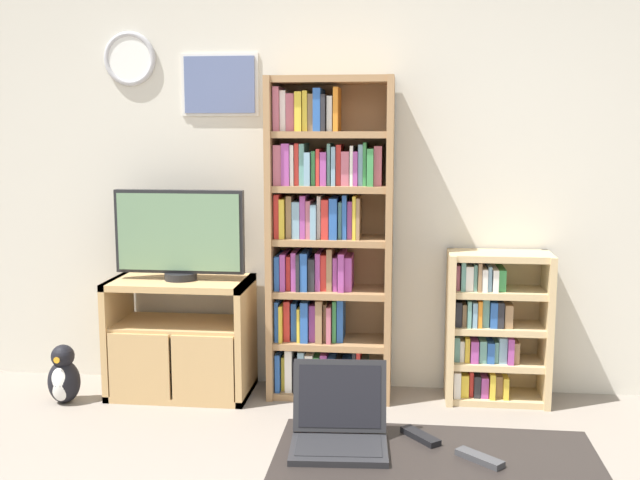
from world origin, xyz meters
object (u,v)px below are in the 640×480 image
at_px(laptop, 339,426).
at_px(penguin_figurine, 63,377).
at_px(remote_near_laptop, 420,436).
at_px(remote_far_from_laptop, 480,458).
at_px(bookshelf_short, 491,328).
at_px(bookshelf_tall, 324,243).
at_px(tv_stand, 181,337).
at_px(television, 180,235).
at_px(coffee_table, 436,471).

distance_m(laptop, penguin_figurine, 2.23).
xyz_separation_m(remote_near_laptop, remote_far_from_laptop, (0.18, -0.15, 0.00)).
bearing_deg(bookshelf_short, laptop, -111.08).
bearing_deg(bookshelf_short, bookshelf_tall, -179.35).
bearing_deg(tv_stand, remote_near_laptop, -50.63).
distance_m(bookshelf_short, penguin_figurine, 2.37).
bearing_deg(television, laptop, -58.21).
height_order(remote_near_laptop, penguin_figurine, remote_near_laptop).
bearing_deg(television, remote_far_from_laptop, -49.71).
bearing_deg(television, bookshelf_short, 3.76).
bearing_deg(remote_far_from_laptop, bookshelf_short, -145.64).
bearing_deg(coffee_table, tv_stand, 128.47).
height_order(television, bookshelf_short, television).
height_order(television, coffee_table, television).
relative_size(tv_stand, penguin_figurine, 2.39).
xyz_separation_m(tv_stand, bookshelf_tall, (0.80, 0.10, 0.54)).
height_order(tv_stand, penguin_figurine, tv_stand).
height_order(laptop, penguin_figurine, laptop).
bearing_deg(penguin_figurine, laptop, -41.43).
relative_size(television, coffee_table, 0.71).
bearing_deg(laptop, tv_stand, 118.24).
height_order(bookshelf_short, laptop, bookshelf_short).
distance_m(coffee_table, remote_far_from_laptop, 0.15).
xyz_separation_m(laptop, penguin_figurine, (-1.65, 1.45, -0.39)).
height_order(bookshelf_short, remote_far_from_laptop, bookshelf_short).
bearing_deg(remote_near_laptop, bookshelf_tall, 67.51).
relative_size(bookshelf_tall, remote_far_from_laptop, 11.94).
height_order(bookshelf_tall, penguin_figurine, bookshelf_tall).
relative_size(bookshelf_short, laptop, 2.54).
xyz_separation_m(television, bookshelf_tall, (0.79, 0.10, -0.05)).
bearing_deg(coffee_table, television, 128.26).
distance_m(bookshelf_tall, laptop, 1.82).
height_order(coffee_table, remote_far_from_laptop, remote_far_from_laptop).
relative_size(television, remote_far_from_laptop, 4.87).
distance_m(tv_stand, remote_near_laptop, 2.07).
height_order(tv_stand, coffee_table, tv_stand).
height_order(television, laptop, television).
distance_m(television, bookshelf_short, 1.80).
distance_m(remote_near_laptop, penguin_figurine, 2.38).
bearing_deg(remote_near_laptop, tv_stand, 90.30).
relative_size(television, bookshelf_tall, 0.41).
bearing_deg(bookshelf_tall, remote_near_laptop, -73.42).
xyz_separation_m(television, coffee_table, (1.35, -1.71, -0.50)).
bearing_deg(remote_far_from_laptop, laptop, -57.72).
relative_size(tv_stand, bookshelf_tall, 0.44).
bearing_deg(remote_far_from_laptop, penguin_figurine, -84.34).
bearing_deg(remote_far_from_laptop, coffee_table, -63.67).
bearing_deg(remote_far_from_laptop, tv_stand, -97.69).
height_order(laptop, remote_far_from_laptop, laptop).
height_order(tv_stand, bookshelf_tall, bookshelf_tall).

